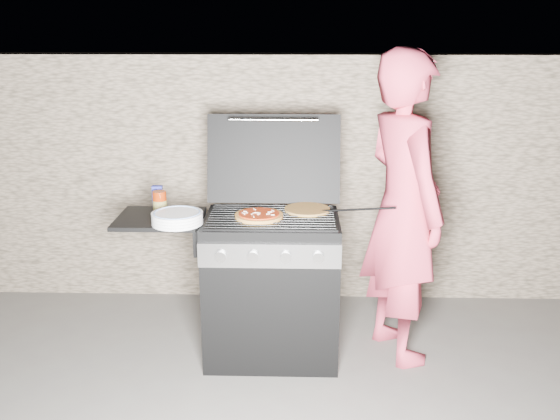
{
  "coord_description": "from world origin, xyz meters",
  "views": [
    {
      "loc": [
        0.16,
        -3.52,
        2.01
      ],
      "look_at": [
        0.05,
        0.0,
        0.95
      ],
      "focal_mm": 40.0,
      "sensor_mm": 36.0,
      "label": 1
    }
  ],
  "objects_px": {
    "sauce_jar": "(160,202)",
    "pizza_topped": "(259,215)",
    "gas_grill": "(231,287)",
    "person": "(403,209)"
  },
  "relations": [
    {
      "from": "sauce_jar",
      "to": "gas_grill",
      "type": "bearing_deg",
      "value": -13.04
    },
    {
      "from": "gas_grill",
      "to": "person",
      "type": "xyz_separation_m",
      "value": [
        1.04,
        0.07,
        0.49
      ]
    },
    {
      "from": "person",
      "to": "pizza_topped",
      "type": "bearing_deg",
      "value": 75.79
    },
    {
      "from": "pizza_topped",
      "to": "sauce_jar",
      "type": "bearing_deg",
      "value": 168.22
    },
    {
      "from": "sauce_jar",
      "to": "pizza_topped",
      "type": "bearing_deg",
      "value": -11.78
    },
    {
      "from": "person",
      "to": "gas_grill",
      "type": "bearing_deg",
      "value": 73.2
    },
    {
      "from": "pizza_topped",
      "to": "sauce_jar",
      "type": "relative_size",
      "value": 2.2
    },
    {
      "from": "gas_grill",
      "to": "person",
      "type": "height_order",
      "value": "person"
    },
    {
      "from": "gas_grill",
      "to": "sauce_jar",
      "type": "xyz_separation_m",
      "value": [
        -0.44,
        0.1,
        0.51
      ]
    },
    {
      "from": "gas_grill",
      "to": "sauce_jar",
      "type": "distance_m",
      "value": 0.68
    }
  ]
}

